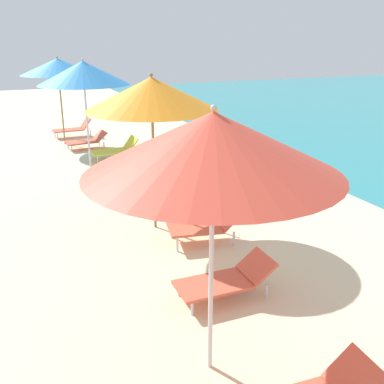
# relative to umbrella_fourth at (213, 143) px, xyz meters

# --- Properties ---
(umbrella_fourth) EXTENTS (2.47, 2.47, 2.88)m
(umbrella_fourth) POSITION_rel_umbrella_fourth_xyz_m (0.00, 0.00, 0.00)
(umbrella_fourth) COLOR silver
(umbrella_fourth) RESTS_ON ground
(lounger_fourth_shoreside) EXTENTS (1.39, 0.61, 0.52)m
(lounger_fourth_shoreside) POSITION_rel_umbrella_fourth_xyz_m (0.82, 1.21, -2.26)
(lounger_fourth_shoreside) COLOR #D8593F
(lounger_fourth_shoreside) RESTS_ON ground
(umbrella_fifth) EXTENTS (2.35, 2.35, 2.87)m
(umbrella_fifth) POSITION_rel_umbrella_fourth_xyz_m (0.68, 3.89, -0.01)
(umbrella_fifth) COLOR olive
(umbrella_fifth) RESTS_ON ground
(lounger_fifth_shoreside) EXTENTS (1.72, 1.00, 0.55)m
(lounger_fifth_shoreside) POSITION_rel_umbrella_fourth_xyz_m (1.58, 5.18, -2.26)
(lounger_fifth_shoreside) COLOR #D8593F
(lounger_fifth_shoreside) RESTS_ON ground
(lounger_fifth_inland) EXTENTS (1.31, 0.87, 0.61)m
(lounger_fifth_inland) POSITION_rel_umbrella_fourth_xyz_m (1.27, 2.93, -2.20)
(lounger_fifth_inland) COLOR #D8593F
(lounger_fifth_inland) RESTS_ON ground
(umbrella_sixth) EXTENTS (2.29, 2.29, 2.95)m
(umbrella_sixth) POSITION_rel_umbrella_fourth_xyz_m (0.23, 7.98, 0.08)
(umbrella_sixth) COLOR silver
(umbrella_sixth) RESTS_ON ground
(lounger_sixth_shoreside) EXTENTS (1.34, 0.68, 0.64)m
(lounger_sixth_shoreside) POSITION_rel_umbrella_fourth_xyz_m (1.21, 9.11, -2.22)
(lounger_sixth_shoreside) COLOR yellow
(lounger_sixth_shoreside) RESTS_ON ground
(lounger_sixth_inland) EXTENTS (1.41, 0.96, 0.49)m
(lounger_sixth_inland) POSITION_rel_umbrella_fourth_xyz_m (1.19, 6.89, -2.25)
(lounger_sixth_inland) COLOR #D8593F
(lounger_sixth_inland) RESTS_ON ground
(umbrella_farthest) EXTENTS (2.41, 2.41, 2.86)m
(umbrella_farthest) POSITION_rel_umbrella_fourth_xyz_m (0.09, 11.81, 0.01)
(umbrella_farthest) COLOR olive
(umbrella_farthest) RESTS_ON ground
(lounger_farthest_shoreside) EXTENTS (1.38, 0.64, 0.66)m
(lounger_farthest_shoreside) POSITION_rel_umbrella_fourth_xyz_m (0.56, 12.85, -2.21)
(lounger_farthest_shoreside) COLOR #D8593F
(lounger_farthest_shoreside) RESTS_ON ground
(lounger_farthest_inland) EXTENTS (1.34, 0.74, 0.53)m
(lounger_farthest_inland) POSITION_rel_umbrella_fourth_xyz_m (0.67, 10.84, -2.25)
(lounger_farthest_inland) COLOR #D8593F
(lounger_farthest_inland) RESTS_ON ground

